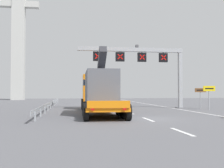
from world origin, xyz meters
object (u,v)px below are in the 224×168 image
exit_sign_yellow (209,92)px  bridge_pylon_distant (19,21)px  heavy_haul_truck_orange (98,90)px  overhead_lane_gantry (144,59)px  tourist_info_sign_brown (200,93)px

exit_sign_yellow → bridge_pylon_distant: bearing=125.2°
heavy_haul_truck_orange → bridge_pylon_distant: bridge_pylon_distant is taller
overhead_lane_gantry → heavy_haul_truck_orange: 7.99m
exit_sign_yellow → tourist_info_sign_brown: exit_sign_yellow is taller
heavy_haul_truck_orange → tourist_info_sign_brown: heavy_haul_truck_orange is taller
bridge_pylon_distant → tourist_info_sign_brown: bearing=-53.4°
exit_sign_yellow → bridge_pylon_distant: 48.25m
overhead_lane_gantry → tourist_info_sign_brown: bearing=-9.4°
overhead_lane_gantry → heavy_haul_truck_orange: size_ratio=0.86×
exit_sign_yellow → tourist_info_sign_brown: 1.91m
heavy_haul_truck_orange → tourist_info_sign_brown: 12.25m
heavy_haul_truck_orange → tourist_info_sign_brown: size_ratio=6.24×
heavy_haul_truck_orange → overhead_lane_gantry: bearing=39.0°
heavy_haul_truck_orange → exit_sign_yellow: 11.84m
heavy_haul_truck_orange → bridge_pylon_distant: bearing=110.5°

